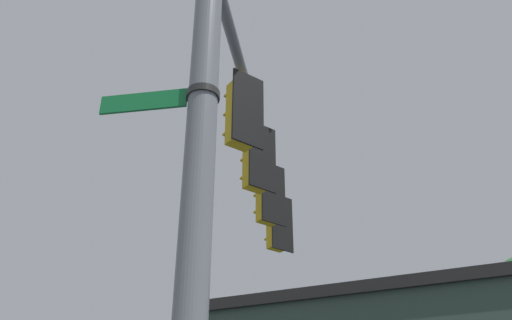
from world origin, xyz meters
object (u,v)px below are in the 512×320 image
at_px(traffic_light_nearest_pole, 241,114).
at_px(traffic_light_mid_inner, 256,161).
at_px(traffic_light_arm_end, 277,225).
at_px(street_name_sign, 179,98).
at_px(traffic_light_mid_outer, 267,197).

height_order(traffic_light_nearest_pole, traffic_light_mid_inner, same).
height_order(traffic_light_arm_end, street_name_sign, traffic_light_arm_end).
bearing_deg(traffic_light_nearest_pole, traffic_light_arm_end, 44.34).
height_order(traffic_light_mid_outer, street_name_sign, traffic_light_mid_outer).
bearing_deg(traffic_light_nearest_pole, traffic_light_mid_outer, 44.34).
bearing_deg(traffic_light_mid_inner, street_name_sign, -139.68).
xyz_separation_m(traffic_light_nearest_pole, traffic_light_arm_end, (2.97, 2.90, 0.00)).
height_order(traffic_light_nearest_pole, street_name_sign, traffic_light_nearest_pole).
bearing_deg(traffic_light_mid_outer, traffic_light_arm_end, 44.34).
distance_m(traffic_light_nearest_pole, street_name_sign, 2.43).
xyz_separation_m(traffic_light_mid_inner, street_name_sign, (-2.66, -2.26, -1.21)).
bearing_deg(traffic_light_arm_end, traffic_light_mid_outer, -135.66).
distance_m(traffic_light_mid_inner, traffic_light_arm_end, 2.76).
xyz_separation_m(traffic_light_nearest_pole, traffic_light_mid_inner, (0.99, 0.97, 0.00)).
bearing_deg(traffic_light_mid_outer, street_name_sign, -138.54).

